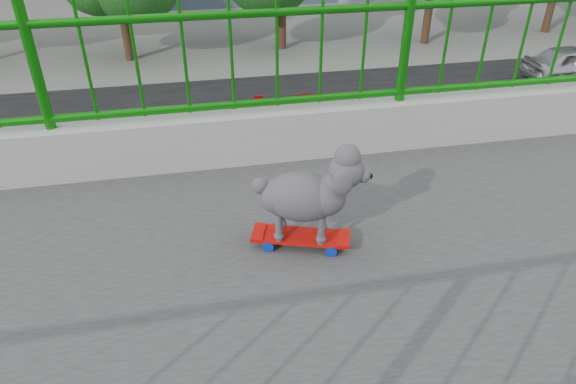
{
  "coord_description": "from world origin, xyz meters",
  "views": [
    {
      "loc": [
        1.37,
        -1.25,
        8.51
      ],
      "look_at": [
        -1.05,
        -0.76,
        6.95
      ],
      "focal_mm": 32.37,
      "sensor_mm": 36.0,
      "label": 1
    }
  ],
  "objects_px": {
    "skateboard": "(301,238)",
    "car_3": "(323,115)",
    "car_4": "(575,63)",
    "poodle": "(308,193)"
  },
  "relations": [
    {
      "from": "poodle",
      "to": "car_4",
      "type": "bearing_deg",
      "value": 155.31
    },
    {
      "from": "poodle",
      "to": "skateboard",
      "type": "bearing_deg",
      "value": -90.0
    },
    {
      "from": "skateboard",
      "to": "car_3",
      "type": "distance_m",
      "value": 16.93
    },
    {
      "from": "poodle",
      "to": "car_4",
      "type": "height_order",
      "value": "poodle"
    },
    {
      "from": "skateboard",
      "to": "poodle",
      "type": "xyz_separation_m",
      "value": [
        0.01,
        0.03,
        0.25
      ]
    },
    {
      "from": "poodle",
      "to": "car_3",
      "type": "height_order",
      "value": "poodle"
    },
    {
      "from": "car_3",
      "to": "car_4",
      "type": "height_order",
      "value": "car_4"
    },
    {
      "from": "skateboard",
      "to": "car_3",
      "type": "bearing_deg",
      "value": -177.61
    },
    {
      "from": "car_3",
      "to": "car_4",
      "type": "relative_size",
      "value": 1.05
    },
    {
      "from": "poodle",
      "to": "car_3",
      "type": "distance_m",
      "value": 17.02
    }
  ]
}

